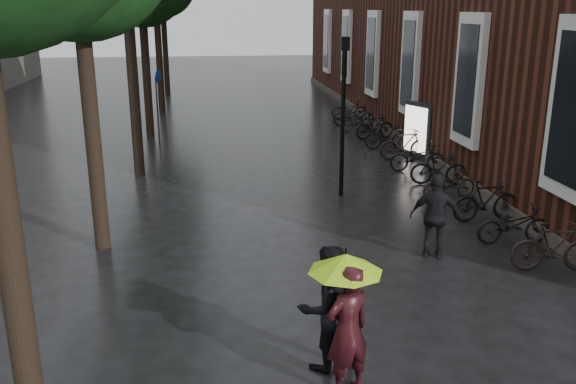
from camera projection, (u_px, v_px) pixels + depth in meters
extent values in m
cube|color=silver|center=(576.00, 109.00, 12.01)|extent=(0.25, 1.60, 3.60)
cube|color=black|center=(571.00, 109.00, 11.99)|extent=(0.10, 1.20, 3.00)
cube|color=silver|center=(470.00, 80.00, 16.75)|extent=(0.25, 1.60, 3.60)
cube|color=black|center=(467.00, 80.00, 16.73)|extent=(0.10, 1.20, 3.00)
cube|color=silver|center=(411.00, 64.00, 21.49)|extent=(0.25, 1.60, 3.60)
cube|color=black|center=(408.00, 64.00, 21.47)|extent=(0.10, 1.20, 3.00)
cube|color=silver|center=(373.00, 54.00, 26.23)|extent=(0.25, 1.60, 3.60)
cube|color=black|center=(371.00, 54.00, 26.21)|extent=(0.10, 1.20, 3.00)
cube|color=silver|center=(347.00, 46.00, 30.97)|extent=(0.25, 1.60, 3.60)
cube|color=black|center=(345.00, 47.00, 30.95)|extent=(0.10, 1.20, 3.00)
cube|color=silver|center=(328.00, 41.00, 35.71)|extent=(0.25, 1.60, 3.60)
cube|color=black|center=(326.00, 41.00, 35.69)|extent=(0.10, 1.20, 3.00)
cube|color=#3F3833|center=(380.00, 123.00, 26.13)|extent=(0.40, 33.00, 0.30)
cylinder|color=black|center=(10.00, 253.00, 6.73)|extent=(0.32, 0.32, 4.68)
cylinder|color=black|center=(94.00, 144.00, 12.42)|extent=(0.32, 0.32, 4.51)
cylinder|color=black|center=(134.00, 93.00, 18.07)|extent=(0.32, 0.32, 4.95)
cylinder|color=black|center=(147.00, 80.00, 23.82)|extent=(0.32, 0.32, 4.40)
cylinder|color=black|center=(159.00, 62.00, 29.47)|extent=(0.32, 0.32, 4.79)
cylinder|color=black|center=(166.00, 55.00, 35.18)|extent=(0.32, 0.32, 4.57)
imported|color=black|center=(347.00, 331.00, 7.91)|extent=(0.78, 0.66, 1.81)
imported|color=black|center=(327.00, 308.00, 8.48)|extent=(1.06, 0.93, 1.84)
cylinder|color=black|center=(344.00, 307.00, 8.05)|extent=(0.02, 0.02, 1.27)
cone|color=#A4DC17|center=(346.00, 263.00, 7.87)|extent=(1.00, 1.00, 0.25)
cylinder|color=black|center=(346.00, 251.00, 7.82)|extent=(0.02, 0.02, 0.08)
imported|color=black|center=(436.00, 216.00, 12.30)|extent=(1.12, 0.77, 1.76)
imported|color=black|center=(555.00, 247.00, 11.75)|extent=(1.73, 0.73, 1.01)
imported|color=black|center=(514.00, 225.00, 13.16)|extent=(1.64, 0.60, 0.86)
imported|color=black|center=(486.00, 200.00, 14.53)|extent=(1.74, 0.62, 1.02)
imported|color=black|center=(449.00, 184.00, 16.23)|extent=(1.63, 0.80, 0.82)
imported|color=black|center=(439.00, 168.00, 17.50)|extent=(1.70, 0.81, 0.98)
imported|color=black|center=(418.00, 157.00, 18.95)|extent=(1.80, 0.81, 0.91)
imported|color=black|center=(405.00, 144.00, 20.41)|extent=(1.76, 0.57, 1.04)
imported|color=black|center=(387.00, 136.00, 21.88)|extent=(1.65, 0.57, 0.97)
imported|color=black|center=(375.00, 126.00, 23.60)|extent=(1.71, 0.84, 0.99)
imported|color=black|center=(360.00, 121.00, 24.98)|extent=(1.64, 0.60, 0.85)
imported|color=black|center=(354.00, 115.00, 26.19)|extent=(1.84, 0.85, 0.93)
imported|color=black|center=(349.00, 109.00, 27.93)|extent=(1.65, 0.67, 0.85)
cube|color=black|center=(420.00, 131.00, 20.54)|extent=(0.26, 1.24, 1.87)
cube|color=white|center=(416.00, 129.00, 20.51)|extent=(0.04, 1.04, 1.53)
cylinder|color=black|center=(343.00, 124.00, 16.07)|extent=(0.12, 0.12, 3.94)
cube|color=black|center=(345.00, 44.00, 15.47)|extent=(0.22, 0.22, 0.35)
sphere|color=#FFE5B2|center=(345.00, 44.00, 15.47)|extent=(0.18, 0.18, 0.18)
cylinder|color=#262628|center=(157.00, 110.00, 22.93)|extent=(0.06, 0.06, 2.46)
cylinder|color=navy|center=(158.00, 76.00, 22.59)|extent=(0.03, 0.49, 0.49)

